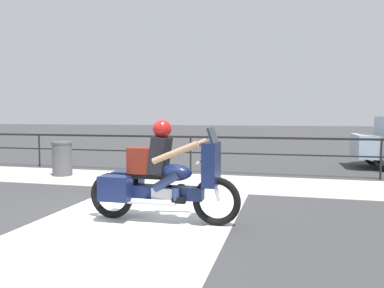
# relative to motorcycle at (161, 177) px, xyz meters

# --- Properties ---
(ground_plane) EXTENTS (120.00, 120.00, 0.00)m
(ground_plane) POSITION_rel_motorcycle_xyz_m (-0.82, 0.17, -0.71)
(ground_plane) COLOR #38383A
(sidewalk_band) EXTENTS (44.00, 2.40, 0.01)m
(sidewalk_band) POSITION_rel_motorcycle_xyz_m (-0.82, 3.57, -0.70)
(sidewalk_band) COLOR #B7B2A8
(sidewalk_band) RESTS_ON ground
(crosswalk_band) EXTENTS (3.04, 6.00, 0.01)m
(crosswalk_band) POSITION_rel_motorcycle_xyz_m (-0.39, -0.03, -0.70)
(crosswalk_band) COLOR silver
(crosswalk_band) RESTS_ON ground
(fence_railing) EXTENTS (36.00, 0.05, 1.08)m
(fence_railing) POSITION_rel_motorcycle_xyz_m (-0.82, 5.07, 0.14)
(fence_railing) COLOR black
(fence_railing) RESTS_ON ground
(motorcycle) EXTENTS (2.46, 0.76, 1.60)m
(motorcycle) POSITION_rel_motorcycle_xyz_m (0.00, 0.00, 0.00)
(motorcycle) COLOR black
(motorcycle) RESTS_ON ground
(trash_bin) EXTENTS (0.56, 0.56, 0.95)m
(trash_bin) POSITION_rel_motorcycle_xyz_m (-4.12, 3.61, -0.23)
(trash_bin) COLOR #515156
(trash_bin) RESTS_ON ground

